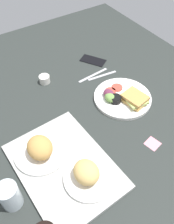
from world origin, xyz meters
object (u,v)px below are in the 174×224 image
(knife, at_px, (93,75))
(espresso_cup, at_px, (45,79))
(plate_with_salad, at_px, (123,98))
(sticky_note, at_px, (153,144))
(cell_phone, at_px, (93,60))
(fork, at_px, (102,75))
(serving_tray, at_px, (64,166))
(bread_plate_far, at_px, (40,149))
(drinking_glass, at_px, (10,196))
(bread_plate_near, at_px, (88,175))

(knife, bearing_deg, espresso_cup, -25.40)
(plate_with_salad, xyz_separation_m, sticky_note, (-0.27, 0.06, -0.02))
(cell_phone, bearing_deg, knife, 114.19)
(fork, relative_size, cell_phone, 1.18)
(serving_tray, relative_size, knife, 2.37)
(espresso_cup, bearing_deg, bread_plate_far, 152.11)
(plate_with_salad, relative_size, sticky_note, 5.07)
(drinking_glass, bearing_deg, bread_plate_near, -105.84)
(knife, distance_m, sticky_note, 0.51)
(plate_with_salad, xyz_separation_m, espresso_cup, (0.33, 0.26, 0.00))
(bread_plate_near, xyz_separation_m, knife, (0.50, -0.36, -0.04))
(espresso_cup, relative_size, cell_phone, 0.39)
(sticky_note, bearing_deg, cell_phone, -10.51)
(serving_tray, height_order, bread_plate_near, bread_plate_near)
(knife, height_order, sticky_note, knife)
(serving_tray, xyz_separation_m, sticky_note, (-0.11, -0.37, -0.01))
(espresso_cup, xyz_separation_m, sticky_note, (-0.61, -0.21, -0.02))
(fork, bearing_deg, bread_plate_near, 56.58)
(drinking_glass, relative_size, espresso_cup, 1.97)
(serving_tray, relative_size, sticky_note, 8.04)
(fork, distance_m, knife, 0.05)
(bread_plate_near, bearing_deg, fork, -40.66)
(bread_plate_near, height_order, espresso_cup, bread_plate_near)
(bread_plate_far, distance_m, cell_phone, 0.68)
(cell_phone, bearing_deg, plate_with_salad, 138.39)
(bread_plate_far, bearing_deg, knife, -56.16)
(knife, relative_size, cell_phone, 1.32)
(knife, relative_size, sticky_note, 3.39)
(plate_with_salad, height_order, espresso_cup, plate_with_salad)
(bread_plate_far, xyz_separation_m, espresso_cup, (0.40, -0.21, -0.03))
(serving_tray, xyz_separation_m, espresso_cup, (0.50, -0.16, 0.01))
(plate_with_salad, height_order, cell_phone, plate_with_salad)
(plate_with_salad, bearing_deg, bread_plate_far, 98.56)
(serving_tray, distance_m, espresso_cup, 0.52)
(espresso_cup, height_order, knife, espresso_cup)
(cell_phone, xyz_separation_m, sticky_note, (-0.62, 0.12, -0.00))
(drinking_glass, bearing_deg, cell_phone, -52.68)
(bread_plate_far, distance_m, drinking_glass, 0.20)
(bread_plate_near, bearing_deg, cell_phone, -35.62)
(espresso_cup, height_order, sticky_note, espresso_cup)
(bread_plate_far, distance_m, sticky_note, 0.47)
(bread_plate_far, xyz_separation_m, knife, (0.31, -0.46, -0.05))
(bread_plate_far, relative_size, sticky_note, 3.83)
(espresso_cup, height_order, cell_phone, espresso_cup)
(serving_tray, height_order, drinking_glass, drinking_glass)
(espresso_cup, distance_m, sticky_note, 0.64)
(serving_tray, distance_m, cell_phone, 0.71)
(bread_plate_far, bearing_deg, drinking_glass, 124.52)
(serving_tray, height_order, fork, serving_tray)
(sticky_note, bearing_deg, serving_tray, 73.70)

